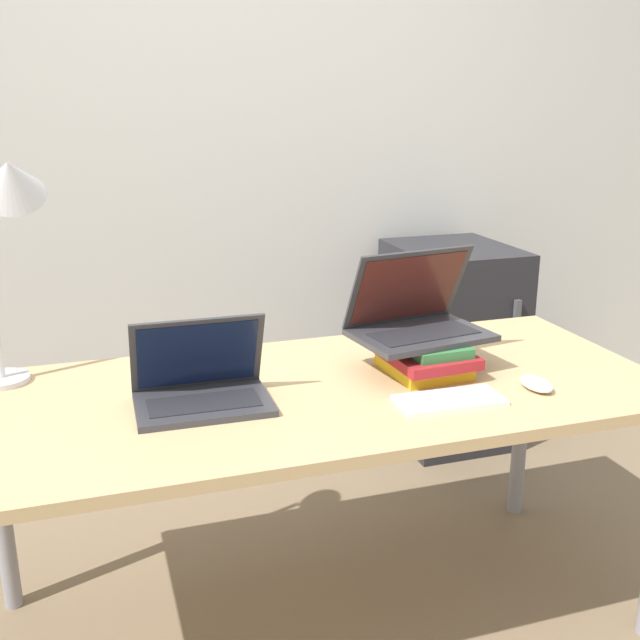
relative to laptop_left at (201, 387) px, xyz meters
The scene contains 9 objects.
wall_back 1.52m from the laptop_left, 77.24° to the left, with size 8.00×0.05×2.70m.
desk 0.33m from the laptop_left, ahead, with size 1.79×0.78×0.70m.
laptop_left is the anchor object (origin of this frame).
book_stack 0.61m from the laptop_left, ahead, with size 0.22×0.27×0.09m.
laptop_on_books 0.61m from the laptop_left, ahead, with size 0.38×0.29×0.24m.
wireless_keyboard 0.60m from the laptop_left, 17.14° to the right, with size 0.27×0.13×0.01m.
mouse 0.84m from the laptop_left, 11.41° to the right, with size 0.07×0.11×0.03m.
desk_lamp 0.64m from the laptop_left, 146.38° to the left, with size 0.23×0.20×0.61m.
mini_fridge 1.60m from the laptop_left, 39.74° to the left, with size 0.46×0.55×0.83m.
Camera 1 is at (-0.56, -1.31, 1.42)m, focal length 42.00 mm.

